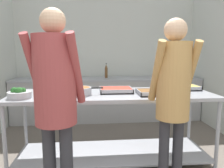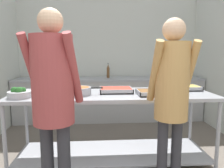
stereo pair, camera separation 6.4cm
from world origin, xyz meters
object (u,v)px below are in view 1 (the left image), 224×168
at_px(serving_tray_roast, 184,88).
at_px(guest_serving_right, 55,90).
at_px(serving_tray_vegetables, 158,92).
at_px(guest_serving_left, 173,88).
at_px(plate_stack, 46,93).
at_px(sauce_pan, 79,91).
at_px(water_bottle, 106,71).
at_px(serving_tray_greens, 116,90).
at_px(broccoli_bowl, 19,94).

xyz_separation_m(serving_tray_roast, guest_serving_right, (-1.57, -1.01, 0.16)).
bearing_deg(serving_tray_vegetables, guest_serving_left, -92.88).
xyz_separation_m(serving_tray_vegetables, serving_tray_roast, (0.47, 0.32, -0.00)).
xyz_separation_m(plate_stack, guest_serving_left, (1.29, -0.59, 0.13)).
bearing_deg(plate_stack, serving_tray_roast, 9.35).
bearing_deg(sauce_pan, serving_tray_vegetables, -4.54).
height_order(sauce_pan, guest_serving_left, guest_serving_left).
height_order(sauce_pan, serving_tray_vegetables, sauce_pan).
bearing_deg(guest_serving_left, water_bottle, 99.91).
height_order(serving_tray_greens, water_bottle, water_bottle).
distance_m(broccoli_bowl, serving_tray_roast, 2.10).
distance_m(serving_tray_greens, serving_tray_vegetables, 0.53).
height_order(broccoli_bowl, serving_tray_greens, broccoli_bowl).
bearing_deg(water_bottle, broccoli_bowl, -117.81).
relative_size(sauce_pan, serving_tray_greens, 1.09).
bearing_deg(serving_tray_roast, guest_serving_left, -119.31).
bearing_deg(plate_stack, broccoli_bowl, -162.42).
height_order(sauce_pan, guest_serving_right, guest_serving_right).
xyz_separation_m(serving_tray_greens, water_bottle, (-0.00, 1.83, 0.09)).
distance_m(sauce_pan, serving_tray_greens, 0.48).
bearing_deg(guest_serving_right, plate_stack, 107.32).
bearing_deg(serving_tray_vegetables, sauce_pan, 175.46).
bearing_deg(broccoli_bowl, sauce_pan, 12.24).
bearing_deg(guest_serving_right, serving_tray_vegetables, 32.09).
xyz_separation_m(broccoli_bowl, water_bottle, (1.11, 2.11, 0.07)).
xyz_separation_m(plate_stack, water_bottle, (0.83, 2.02, 0.08)).
distance_m(plate_stack, serving_tray_vegetables, 1.32).
bearing_deg(sauce_pan, serving_tray_greens, 16.39).
relative_size(sauce_pan, serving_tray_vegetables, 0.92).
bearing_deg(serving_tray_greens, serving_tray_roast, 6.29).
bearing_deg(broccoli_bowl, guest_serving_left, -17.87).
bearing_deg(guest_serving_left, serving_tray_roast, 60.69).
relative_size(serving_tray_vegetables, guest_serving_left, 0.28).
bearing_deg(plate_stack, water_bottle, 67.55).
height_order(broccoli_bowl, sauce_pan, broccoli_bowl).
bearing_deg(sauce_pan, guest_serving_left, -35.11).
bearing_deg(guest_serving_right, serving_tray_greens, 55.70).
distance_m(broccoli_bowl, serving_tray_greens, 1.15).
bearing_deg(guest_serving_right, sauce_pan, 78.89).
distance_m(serving_tray_roast, guest_serving_right, 1.87).
xyz_separation_m(serving_tray_vegetables, guest_serving_right, (-1.10, -0.69, 0.16)).
distance_m(sauce_pan, serving_tray_roast, 1.44).
relative_size(broccoli_bowl, serving_tray_greens, 0.63).
height_order(plate_stack, water_bottle, water_bottle).
bearing_deg(serving_tray_roast, guest_serving_right, -147.33).
bearing_deg(water_bottle, sauce_pan, -103.25).
bearing_deg(guest_serving_left, sauce_pan, 144.89).
xyz_separation_m(sauce_pan, serving_tray_roast, (1.42, 0.24, -0.02)).
height_order(serving_tray_greens, guest_serving_left, guest_serving_left).
height_order(serving_tray_vegetables, guest_serving_left, guest_serving_left).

